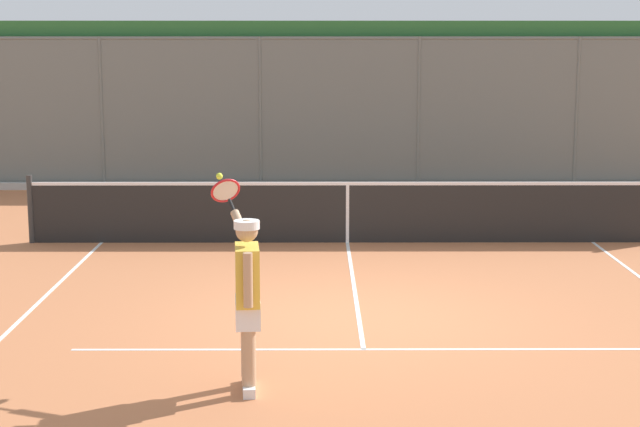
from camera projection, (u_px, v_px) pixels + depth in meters
name	position (u px, v px, depth m)	size (l,w,h in m)	color
ground_plane	(359.00, 317.00, 11.51)	(60.00, 60.00, 0.00)	#B76B42
court_line_markings	(365.00, 357.00, 10.08)	(7.78, 10.02, 0.01)	white
fence_backdrop	(339.00, 104.00, 21.75)	(19.74, 1.37, 3.53)	slate
tennis_net	(347.00, 211.00, 15.65)	(10.00, 0.09, 1.07)	#2D2D2D
tennis_player	(247.00, 292.00, 9.00)	(0.55, 1.32, 1.87)	silver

